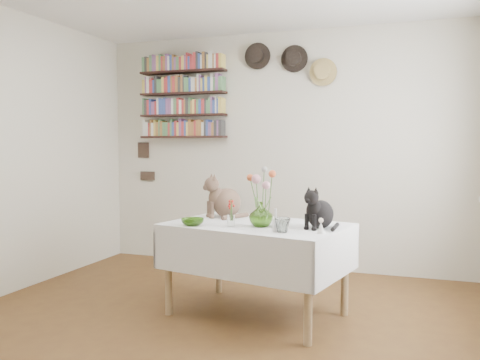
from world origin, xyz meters
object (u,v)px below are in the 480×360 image
at_px(tabby_cat, 227,195).
at_px(flower_vase, 261,214).
at_px(black_cat, 321,207).
at_px(bookshelf_unit, 183,97).
at_px(dining_table, 257,246).

relative_size(tabby_cat, flower_vase, 2.01).
bearing_deg(black_cat, bookshelf_unit, 164.38).
bearing_deg(dining_table, tabby_cat, 141.13).
bearing_deg(black_cat, dining_table, -159.21).
bearing_deg(tabby_cat, black_cat, 29.20).
xyz_separation_m(dining_table, flower_vase, (0.07, -0.12, 0.27)).
bearing_deg(bookshelf_unit, tabby_cat, -50.88).
bearing_deg(black_cat, flower_vase, -144.27).
relative_size(flower_vase, bookshelf_unit, 0.18).
relative_size(dining_table, bookshelf_unit, 1.47).
bearing_deg(dining_table, bookshelf_unit, 131.80).
bearing_deg(dining_table, flower_vase, -58.86).
relative_size(dining_table, flower_vase, 8.03).
height_order(tabby_cat, flower_vase, tabby_cat).
distance_m(black_cat, flower_vase, 0.44).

